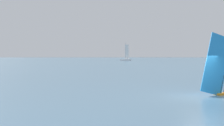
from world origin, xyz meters
The scene contains 4 objects.
ground_plane centered at (0.00, 0.00, 0.00)m, with size 4000.00×4000.00×0.00m, color #476B84.
windsurfer centered at (1.61, 1.27, 1.21)m, with size 3.58×1.56×4.18m.
distant_headland centered at (261.54, 1309.64, 16.36)m, with size 1052.17×243.58×32.71m, color #60665B.
small_sailboat centered at (16.85, 173.48, 1.03)m, with size 7.09×5.44×11.23m.
Camera 1 is at (-7.00, -18.00, 2.44)m, focal length 50.21 mm.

